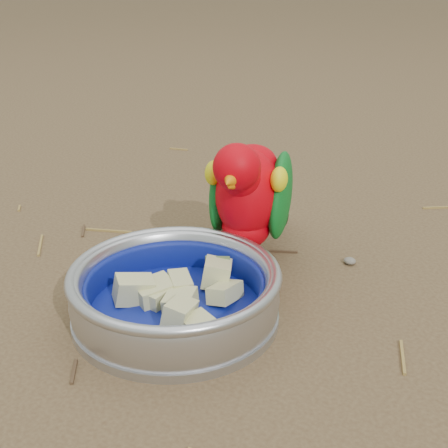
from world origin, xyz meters
The scene contains 6 objects.
ground centered at (0.00, 0.00, 0.00)m, with size 60.00×60.00×0.00m, color brown.
food_bowl centered at (-0.01, -0.05, 0.01)m, with size 0.23×0.23×0.02m, color #B2B2BA.
bowl_wall centered at (-0.01, -0.05, 0.04)m, with size 0.23×0.23×0.04m, color #B2B2BA, non-canonical shape.
fruit_wedges centered at (-0.01, -0.05, 0.03)m, with size 0.14×0.14×0.03m, color #CBC887, non-canonical shape.
lory_parrot centered at (-0.02, 0.10, 0.09)m, with size 0.10×0.21×0.17m, color #C3000A, non-canonical shape.
ground_debris centered at (0.00, 0.05, 0.00)m, with size 0.90×0.80×0.01m, color olive, non-canonical shape.
Camera 1 is at (0.38, -0.49, 0.38)m, focal length 50.00 mm.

